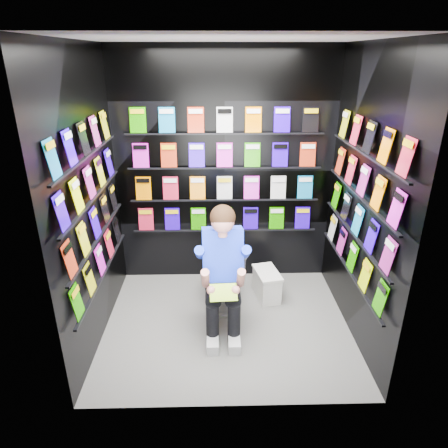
{
  "coord_description": "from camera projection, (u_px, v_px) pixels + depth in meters",
  "views": [
    {
      "loc": [
        -0.11,
        -3.27,
        2.49
      ],
      "look_at": [
        -0.03,
        0.15,
        1.03
      ],
      "focal_mm": 32.0,
      "sensor_mm": 36.0,
      "label": 1
    }
  ],
  "objects": [
    {
      "name": "comics_right",
      "position": [
        361.0,
        201.0,
        3.5
      ],
      "size": [
        0.06,
        1.7,
        1.37
      ],
      "primitive_type": null,
      "color": "red",
      "rests_on": "wall_right"
    },
    {
      "name": "held_comic",
      "position": [
        223.0,
        292.0,
        3.47
      ],
      "size": [
        0.25,
        0.15,
        0.1
      ],
      "primitive_type": "cube",
      "rotation": [
        -0.96,
        0.0,
        0.06
      ],
      "color": "green",
      "rests_on": "reader"
    },
    {
      "name": "reader",
      "position": [
        223.0,
        255.0,
        3.72
      ],
      "size": [
        0.56,
        0.78,
        1.38
      ],
      "primitive_type": null,
      "rotation": [
        0.0,
        0.0,
        0.06
      ],
      "color": "#122EE2",
      "rests_on": "toilet"
    },
    {
      "name": "wall_front",
      "position": [
        232.0,
        256.0,
        2.56
      ],
      "size": [
        2.4,
        0.04,
        2.6
      ],
      "primitive_type": "cube",
      "color": "black",
      "rests_on": "floor"
    },
    {
      "name": "longbox_lid",
      "position": [
        267.0,
        273.0,
        4.33
      ],
      "size": [
        0.31,
        0.44,
        0.03
      ],
      "primitive_type": "cube",
      "rotation": [
        0.0,
        0.0,
        0.2
      ],
      "color": "white",
      "rests_on": "longbox"
    },
    {
      "name": "toilet",
      "position": [
        222.0,
        272.0,
        4.22
      ],
      "size": [
        0.46,
        0.77,
        0.73
      ],
      "primitive_type": "imported",
      "rotation": [
        0.0,
        0.0,
        3.2
      ],
      "color": "white",
      "rests_on": "floor"
    },
    {
      "name": "floor",
      "position": [
        227.0,
        325.0,
        3.98
      ],
      "size": [
        2.4,
        2.4,
        0.0
      ],
      "primitive_type": "plane",
      "color": "slate",
      "rests_on": "ground"
    },
    {
      "name": "comics_left",
      "position": [
        92.0,
        203.0,
        3.45
      ],
      "size": [
        0.06,
        1.7,
        1.37
      ],
      "primitive_type": null,
      "color": "red",
      "rests_on": "wall_left"
    },
    {
      "name": "ceiling",
      "position": [
        228.0,
        38.0,
        2.96
      ],
      "size": [
        2.4,
        2.4,
        0.0
      ],
      "primitive_type": "plane",
      "color": "white",
      "rests_on": "floor"
    },
    {
      "name": "comics_back",
      "position": [
        225.0,
        172.0,
        4.36
      ],
      "size": [
        2.1,
        0.06,
        1.37
      ],
      "primitive_type": null,
      "color": "red",
      "rests_on": "wall_back"
    },
    {
      "name": "longbox",
      "position": [
        267.0,
        285.0,
        4.39
      ],
      "size": [
        0.29,
        0.42,
        0.29
      ],
      "primitive_type": "cube",
      "rotation": [
        0.0,
        0.0,
        0.2
      ],
      "color": "white",
      "rests_on": "floor"
    },
    {
      "name": "wall_back",
      "position": [
        225.0,
        171.0,
        4.39
      ],
      "size": [
        2.4,
        0.04,
        2.6
      ],
      "primitive_type": "cube",
      "color": "black",
      "rests_on": "floor"
    },
    {
      "name": "wall_left",
      "position": [
        89.0,
        203.0,
        3.45
      ],
      "size": [
        0.04,
        2.0,
        2.6
      ],
      "primitive_type": "cube",
      "color": "black",
      "rests_on": "floor"
    },
    {
      "name": "wall_right",
      "position": [
        364.0,
        201.0,
        3.5
      ],
      "size": [
        0.04,
        2.0,
        2.6
      ],
      "primitive_type": "cube",
      "color": "black",
      "rests_on": "floor"
    }
  ]
}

